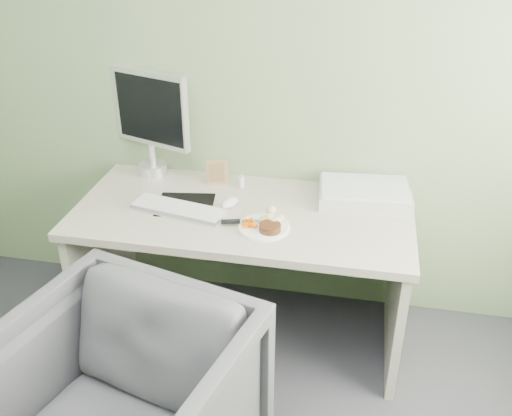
% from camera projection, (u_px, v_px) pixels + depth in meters
% --- Properties ---
extents(wall_back, '(3.50, 0.00, 3.50)m').
position_uv_depth(wall_back, '(258.00, 60.00, 2.72)').
color(wall_back, '#6C815A').
rests_on(wall_back, floor).
extents(desk, '(1.60, 0.75, 0.73)m').
position_uv_depth(desk, '(243.00, 243.00, 2.79)').
color(desk, '#A99D8D').
rests_on(desk, floor).
extents(plate, '(0.23, 0.23, 0.01)m').
position_uv_depth(plate, '(264.00, 227.00, 2.56)').
color(plate, white).
rests_on(plate, desk).
extents(steak, '(0.12, 0.12, 0.03)m').
position_uv_depth(steak, '(270.00, 228.00, 2.51)').
color(steak, black).
rests_on(steak, plate).
extents(potato_pile, '(0.11, 0.09, 0.06)m').
position_uv_depth(potato_pile, '(272.00, 216.00, 2.57)').
color(potato_pile, tan).
rests_on(potato_pile, plate).
extents(carrot_heap, '(0.07, 0.07, 0.04)m').
position_uv_depth(carrot_heap, '(251.00, 222.00, 2.54)').
color(carrot_heap, '#FF6805').
rests_on(carrot_heap, plate).
extents(steak_knife, '(0.22, 0.08, 0.02)m').
position_uv_depth(steak_knife, '(238.00, 221.00, 2.56)').
color(steak_knife, silver).
rests_on(steak_knife, plate).
extents(mousepad, '(0.30, 0.27, 0.00)m').
position_uv_depth(mousepad, '(185.00, 205.00, 2.75)').
color(mousepad, black).
rests_on(mousepad, desk).
extents(keyboard, '(0.47, 0.22, 0.02)m').
position_uv_depth(keyboard, '(179.00, 209.00, 2.68)').
color(keyboard, white).
rests_on(keyboard, desk).
extents(computer_mouse, '(0.10, 0.13, 0.04)m').
position_uv_depth(computer_mouse, '(230.00, 203.00, 2.73)').
color(computer_mouse, white).
rests_on(computer_mouse, desk).
extents(photo_frame, '(0.11, 0.04, 0.14)m').
position_uv_depth(photo_frame, '(217.00, 172.00, 2.91)').
color(photo_frame, '#A1774B').
rests_on(photo_frame, desk).
extents(eyedrop_bottle, '(0.03, 0.03, 0.08)m').
position_uv_depth(eyedrop_bottle, '(242.00, 181.00, 2.89)').
color(eyedrop_bottle, white).
rests_on(eyedrop_bottle, desk).
extents(scanner, '(0.46, 0.33, 0.07)m').
position_uv_depth(scanner, '(364.00, 194.00, 2.77)').
color(scanner, '#A9ABB0').
rests_on(scanner, desk).
extents(monitor, '(0.45, 0.19, 0.55)m').
position_uv_depth(monitor, '(150.00, 118.00, 2.91)').
color(monitor, silver).
rests_on(monitor, desk).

